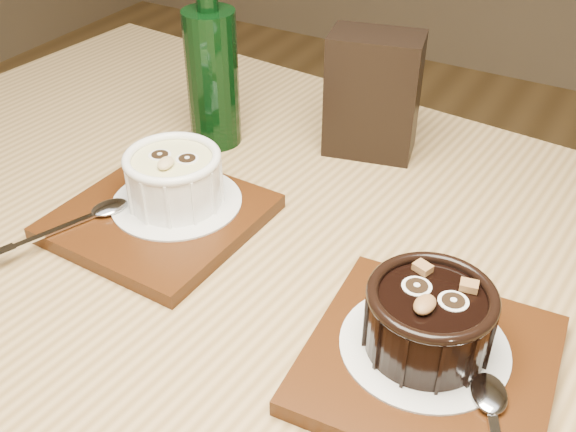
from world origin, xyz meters
name	(u,v)px	position (x,y,z in m)	size (l,w,h in m)	color
table	(282,364)	(0.20, 0.19, 0.66)	(1.27, 0.91, 0.75)	olive
tray_left	(160,217)	(0.05, 0.22, 0.76)	(0.18, 0.18, 0.01)	#44200B
doily_left	(177,202)	(0.05, 0.24, 0.77)	(0.13, 0.13, 0.00)	silver
ramekin_white	(174,176)	(0.05, 0.24, 0.80)	(0.10, 0.10, 0.06)	white
spoon_left	(76,221)	(-0.01, 0.17, 0.77)	(0.03, 0.13, 0.01)	silver
tray_right	(428,363)	(0.34, 0.17, 0.76)	(0.18, 0.18, 0.01)	#44200B
doily_right	(424,346)	(0.34, 0.18, 0.77)	(0.13, 0.13, 0.00)	silver
ramekin_dark	(429,316)	(0.34, 0.18, 0.80)	(0.10, 0.10, 0.06)	black
condiment_stand	(373,95)	(0.16, 0.46, 0.82)	(0.10, 0.06, 0.14)	black
green_bottle	(212,73)	(0.00, 0.39, 0.84)	(0.06, 0.06, 0.22)	black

